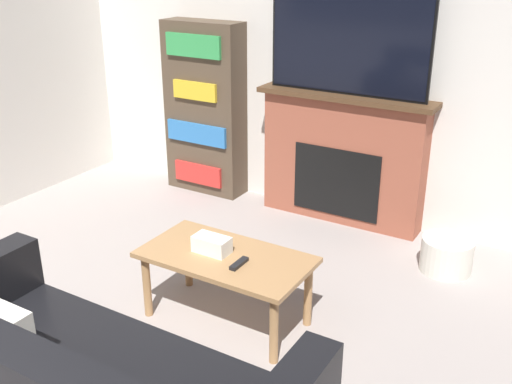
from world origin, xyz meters
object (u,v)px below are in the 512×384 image
at_px(tv, 348,43).
at_px(bookshelf, 205,109).
at_px(fireplace, 342,158).
at_px(storage_basket, 447,255).
at_px(coffee_table, 226,264).

relative_size(tv, bookshelf, 0.83).
distance_m(fireplace, tv, 0.92).
xyz_separation_m(fireplace, storage_basket, (1.00, -0.42, -0.42)).
height_order(tv, bookshelf, tv).
distance_m(fireplace, coffee_table, 1.73).
bearing_deg(bookshelf, tv, 0.12).
relative_size(fireplace, bookshelf, 0.93).
xyz_separation_m(fireplace, coffee_table, (0.00, -1.72, -0.15)).
distance_m(fireplace, storage_basket, 1.16).
xyz_separation_m(fireplace, tv, (-0.00, -0.02, 0.92)).
relative_size(tv, coffee_table, 1.27).
bearing_deg(tv, coffee_table, -89.94).
xyz_separation_m(coffee_table, bookshelf, (-1.34, 1.70, 0.38)).
relative_size(fireplace, coffee_table, 1.42).
relative_size(bookshelf, storage_basket, 4.29).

